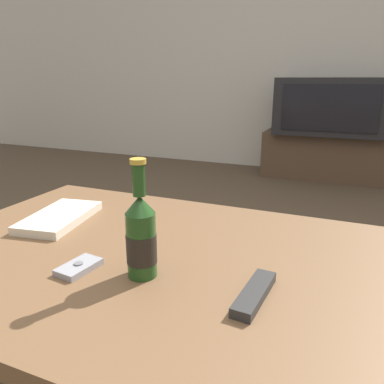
# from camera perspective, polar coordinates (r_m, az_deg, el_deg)

# --- Properties ---
(back_wall) EXTENTS (8.00, 0.05, 2.60)m
(back_wall) POSITION_cam_1_polar(r_m,az_deg,el_deg) (3.79, 17.55, 22.84)
(back_wall) COLOR beige
(back_wall) RESTS_ON ground_plane
(coffee_table) EXTENTS (1.15, 0.81, 0.46)m
(coffee_table) POSITION_cam_1_polar(r_m,az_deg,el_deg) (0.95, -7.22, -12.37)
(coffee_table) COLOR brown
(coffee_table) RESTS_ON ground_plane
(tv_stand) EXTENTS (1.09, 0.37, 0.40)m
(tv_stand) POSITION_cam_1_polar(r_m,az_deg,el_deg) (3.55, 19.73, 5.20)
(tv_stand) COLOR #4C3828
(tv_stand) RESTS_ON ground_plane
(television) EXTENTS (0.90, 0.55, 0.47)m
(television) POSITION_cam_1_polar(r_m,az_deg,el_deg) (3.49, 20.45, 12.18)
(television) COLOR black
(television) RESTS_ON tv_stand
(beer_bottle) EXTENTS (0.06, 0.06, 0.25)m
(beer_bottle) POSITION_cam_1_polar(r_m,az_deg,el_deg) (0.79, -7.76, -6.74)
(beer_bottle) COLOR #1E4219
(beer_bottle) RESTS_ON coffee_table
(cell_phone) EXTENTS (0.07, 0.10, 0.02)m
(cell_phone) POSITION_cam_1_polar(r_m,az_deg,el_deg) (0.87, -16.86, -10.87)
(cell_phone) COLOR gray
(cell_phone) RESTS_ON coffee_table
(remote_control) EXTENTS (0.05, 0.16, 0.02)m
(remote_control) POSITION_cam_1_polar(r_m,az_deg,el_deg) (0.75, 9.48, -15.02)
(remote_control) COLOR #282828
(remote_control) RESTS_ON coffee_table
(table_book) EXTENTS (0.18, 0.28, 0.02)m
(table_book) POSITION_cam_1_polar(r_m,az_deg,el_deg) (1.17, -19.52, -3.63)
(table_book) COLOR beige
(table_book) RESTS_ON coffee_table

